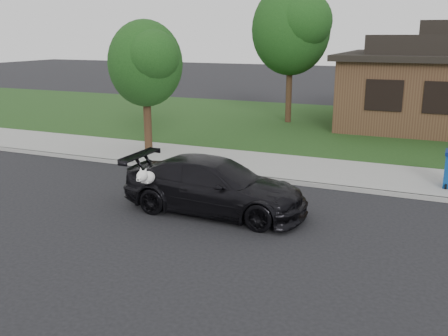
% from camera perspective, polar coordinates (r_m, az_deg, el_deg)
% --- Properties ---
extents(ground, '(120.00, 120.00, 0.00)m').
position_cam_1_polar(ground, '(11.02, 11.31, -7.69)').
color(ground, black).
rests_on(ground, ground).
extents(sidewalk, '(60.00, 3.00, 0.12)m').
position_cam_1_polar(sidewalk, '(15.68, 15.12, -0.80)').
color(sidewalk, gray).
rests_on(sidewalk, ground).
extents(curb, '(60.00, 0.12, 0.12)m').
position_cam_1_polar(curb, '(14.25, 14.25, -2.33)').
color(curb, gray).
rests_on(curb, ground).
extents(lawn, '(60.00, 13.00, 0.13)m').
position_cam_1_polar(lawn, '(23.45, 17.96, 4.15)').
color(lawn, '#193814').
rests_on(lawn, ground).
extents(sedan, '(4.56, 2.17, 1.31)m').
position_cam_1_polar(sedan, '(12.06, -1.10, -2.04)').
color(sedan, black).
rests_on(sedan, ground).
extents(tree_0, '(3.78, 3.60, 6.34)m').
position_cam_1_polar(tree_0, '(23.72, 7.98, 15.58)').
color(tree_0, '#332114').
rests_on(tree_0, ground).
extents(tree_2, '(2.73, 2.60, 4.59)m').
position_cam_1_polar(tree_2, '(17.77, -8.81, 11.86)').
color(tree_2, '#332114').
rests_on(tree_2, ground).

